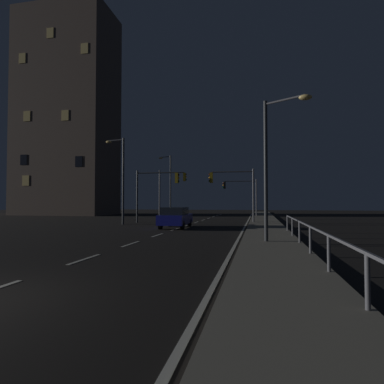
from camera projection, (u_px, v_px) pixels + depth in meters
ground_plane at (177, 229)px, 23.04m from camera, size 112.00×112.00×0.00m
sidewalk_right at (267, 229)px, 21.74m from camera, size 2.74×77.00×0.14m
lane_markings_center at (187, 225)px, 26.47m from camera, size 0.14×50.00×0.01m
lane_edge_line at (246, 225)px, 26.96m from camera, size 0.14×53.00×0.01m
car at (176, 217)px, 23.76m from camera, size 1.97×4.46×1.57m
traffic_light_far_left at (241, 190)px, 41.71m from camera, size 4.45×0.76×4.82m
traffic_light_mid_left at (156, 185)px, 29.79m from camera, size 4.22×0.34×4.96m
traffic_light_near_left at (233, 184)px, 28.92m from camera, size 4.15×0.40×4.84m
traffic_light_near_right at (171, 185)px, 36.22m from camera, size 3.19×0.61×5.58m
street_lamp_far_end at (273, 154)px, 14.54m from camera, size 2.03×1.25×6.57m
street_lamp_mid_block at (169, 180)px, 43.11m from camera, size 1.93×0.78×8.30m
street_lamp_median at (121, 173)px, 27.80m from camera, size 1.89×0.52×7.60m
barrier_fence at (310, 233)px, 11.22m from camera, size 0.09×18.05×0.98m
building_distant at (68, 114)px, 49.39m from camera, size 14.17×8.45×31.49m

